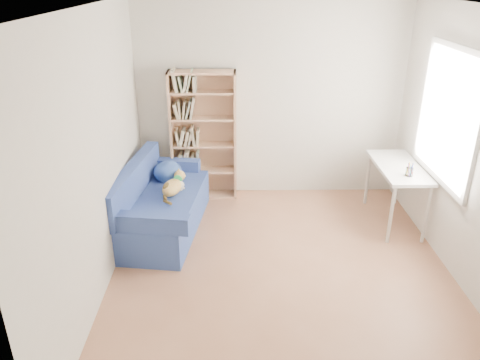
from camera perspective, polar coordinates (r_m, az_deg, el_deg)
name	(u,v)px	position (r m, az deg, el deg)	size (l,w,h in m)	color
ground	(281,272)	(4.97, 5.07, -11.16)	(4.00, 4.00, 0.00)	#925E42
room_shell	(299,120)	(4.29, 7.15, 7.32)	(3.54, 4.04, 2.62)	silver
sofa	(160,205)	(5.65, -9.71, -3.00)	(1.02, 1.79, 0.83)	navy
bookshelf	(204,141)	(6.24, -4.44, 4.74)	(0.86, 0.27, 1.73)	tan
desk	(398,172)	(5.90, 18.73, 0.92)	(0.50, 1.10, 0.75)	white
pen_cup	(409,171)	(5.59, 19.95, 1.06)	(0.08, 0.08, 0.16)	white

